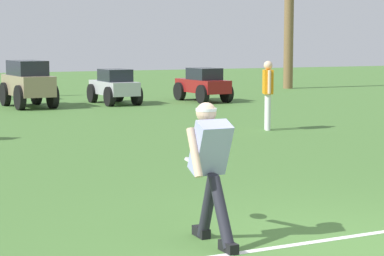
# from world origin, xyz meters

# --- Properties ---
(ground_plane) EXTENTS (80.00, 80.00, 0.00)m
(ground_plane) POSITION_xyz_m (0.00, 0.00, 0.00)
(ground_plane) COLOR #477434
(field_line_paint) EXTENTS (18.00, 0.82, 0.01)m
(field_line_paint) POSITION_xyz_m (0.00, 0.46, 0.00)
(field_line_paint) COLOR white
(field_line_paint) RESTS_ON ground_plane
(frisbee_thrower) EXTENTS (0.46, 1.10, 1.42)m
(frisbee_thrower) POSITION_xyz_m (-1.06, 0.90, 0.80)
(frisbee_thrower) COLOR #23232D
(frisbee_thrower) RESTS_ON ground_plane
(frisbee_in_flight) EXTENTS (0.35, 0.35, 0.10)m
(frisbee_in_flight) POSITION_xyz_m (-0.87, 1.68, 0.69)
(frisbee_in_flight) COLOR white
(teammate_midfield) EXTENTS (0.31, 0.49, 1.56)m
(teammate_midfield) POSITION_xyz_m (4.14, 8.81, 0.94)
(teammate_midfield) COLOR silver
(teammate_midfield) RESTS_ON ground_plane
(parked_car_slot_c) EXTENTS (1.36, 2.43, 1.40)m
(parked_car_slot_c) POSITION_xyz_m (0.42, 16.72, 0.74)
(parked_car_slot_c) COLOR #998466
(parked_car_slot_c) RESTS_ON ground_plane
(parked_car_slot_d) EXTENTS (1.19, 2.25, 1.10)m
(parked_car_slot_d) POSITION_xyz_m (3.14, 16.73, 0.56)
(parked_car_slot_d) COLOR #B7BABF
(parked_car_slot_d) RESTS_ON ground_plane
(parked_car_slot_e) EXTENTS (1.26, 2.27, 1.10)m
(parked_car_slot_e) POSITION_xyz_m (6.10, 16.44, 0.56)
(parked_car_slot_e) COLOR maroon
(parked_car_slot_e) RESTS_ON ground_plane
(palm_tree_right_of_centre) EXTENTS (3.39, 2.81, 6.35)m
(palm_tree_right_of_centre) POSITION_xyz_m (12.01, 20.81, 3.63)
(palm_tree_right_of_centre) COLOR brown
(palm_tree_right_of_centre) RESTS_ON ground_plane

